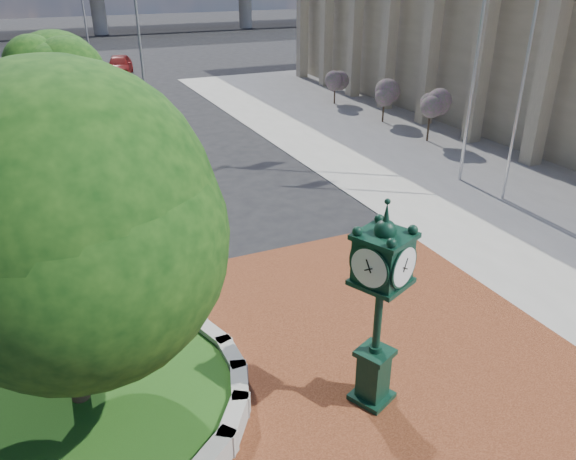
% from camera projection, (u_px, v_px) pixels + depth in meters
% --- Properties ---
extents(ground, '(200.00, 200.00, 0.00)m').
position_uv_depth(ground, '(303.00, 349.00, 13.41)').
color(ground, black).
rests_on(ground, ground).
extents(plaza, '(12.00, 12.00, 0.04)m').
position_uv_depth(plaza, '(322.00, 374.00, 12.58)').
color(plaza, '#642E17').
rests_on(plaza, ground).
extents(sidewalk, '(20.00, 50.00, 0.04)m').
position_uv_depth(sidewalk, '(506.00, 150.00, 27.62)').
color(sidewalk, '#9E9B93').
rests_on(sidewalk, ground).
extents(planter_wall, '(2.96, 6.77, 0.54)m').
position_uv_depth(planter_wall, '(192.00, 371.00, 12.28)').
color(planter_wall, '#9E9B93').
rests_on(planter_wall, ground).
extents(grass_bed, '(6.10, 6.10, 0.40)m').
position_uv_depth(grass_bed, '(83.00, 405.00, 11.45)').
color(grass_bed, '#1F4012').
rests_on(grass_bed, ground).
extents(tree_planter, '(5.20, 5.20, 6.33)m').
position_uv_depth(tree_planter, '(52.00, 252.00, 9.93)').
color(tree_planter, '#38281C').
rests_on(tree_planter, ground).
extents(tree_street, '(4.40, 4.40, 5.45)m').
position_uv_depth(tree_street, '(49.00, 89.00, 25.29)').
color(tree_street, '#38281C').
rests_on(tree_street, ground).
extents(post_clock, '(1.18, 1.18, 4.52)m').
position_uv_depth(post_clock, '(379.00, 300.00, 10.81)').
color(post_clock, black).
rests_on(post_clock, ground).
extents(parked_car, '(2.97, 5.03, 1.61)m').
position_uv_depth(parked_car, '(119.00, 65.00, 45.98)').
color(parked_car, '#5F0E0D').
rests_on(parked_car, ground).
extents(flagpole_a, '(1.51, 0.23, 9.66)m').
position_uv_depth(flagpole_a, '(525.00, 70.00, 19.78)').
color(flagpole_a, silver).
rests_on(flagpole_a, ground).
extents(flagpole_b, '(1.74, 0.47, 11.32)m').
position_uv_depth(flagpole_b, '(479.00, 37.00, 21.35)').
color(flagpole_b, silver).
rests_on(flagpole_b, ground).
extents(street_lamp_near, '(1.91, 0.69, 8.67)m').
position_uv_depth(street_lamp_near, '(142.00, 27.00, 31.62)').
color(street_lamp_near, slate).
rests_on(street_lamp_near, ground).
extents(street_lamp_far, '(1.93, 0.96, 9.08)m').
position_uv_depth(street_lamp_far, '(85.00, 4.00, 45.77)').
color(street_lamp_far, slate).
rests_on(street_lamp_far, ground).
extents(shrub_near, '(1.20, 1.20, 2.20)m').
position_uv_depth(shrub_near, '(430.00, 111.00, 28.37)').
color(shrub_near, '#38281C').
rests_on(shrub_near, ground).
extents(shrub_mid, '(1.20, 1.20, 2.20)m').
position_uv_depth(shrub_mid, '(384.00, 95.00, 31.85)').
color(shrub_mid, '#38281C').
rests_on(shrub_mid, ground).
extents(shrub_far, '(1.20, 1.20, 2.20)m').
position_uv_depth(shrub_far, '(335.00, 79.00, 36.09)').
color(shrub_far, '#38281C').
rests_on(shrub_far, ground).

